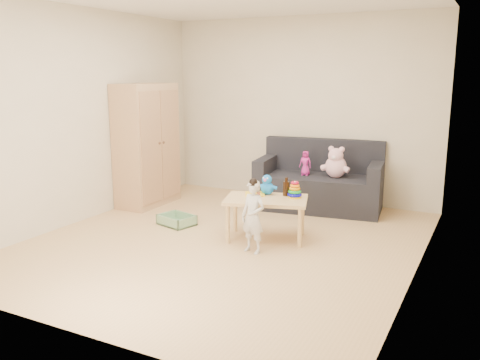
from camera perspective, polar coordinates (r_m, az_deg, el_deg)
The scene contains 13 objects.
room at distance 5.36m, azimuth -1.71°, elevation 6.36°, with size 4.50×4.50×4.50m.
wardrobe at distance 7.16m, azimuth -10.43°, elevation 3.89°, with size 0.47×0.93×1.68m, color tan.
sofa at distance 6.97m, azimuth 8.82°, elevation -1.34°, with size 1.65×0.83×0.46m, color black.
play_table at distance 5.66m, azimuth 2.93°, elevation -4.34°, with size 0.89×0.56×0.47m, color tan.
storage_bin at distance 6.25m, azimuth -7.12°, elevation -4.47°, with size 0.41×0.31×0.12m, color #76A175, non-canonical shape.
toddler at distance 5.20m, azimuth 1.49°, elevation -4.25°, with size 0.27×0.18×0.74m, color beige.
pink_bear at distance 6.79m, azimuth 10.72°, elevation 1.74°, with size 0.30×0.26×0.35m, color #F4B4C3, non-canonical shape.
doll at distance 6.87m, azimuth 7.35°, elevation 1.87°, with size 0.16×0.11×0.32m, color #C6258C.
ring_stacker at distance 5.62m, azimuth 6.16°, elevation -1.27°, with size 0.16×0.16×0.19m.
brown_bottle at distance 5.70m, azimuth 5.21°, elevation -0.90°, with size 0.07×0.07×0.21m.
blue_plush at distance 5.74m, azimuth 3.08°, elevation -0.49°, with size 0.19×0.15×0.23m, color blue, non-canonical shape.
wooden_figure at distance 5.59m, azimuth 2.09°, elevation -1.54°, with size 0.04×0.03×0.10m, color brown, non-canonical shape.
yellow_book at distance 5.75m, azimuth 1.68°, elevation -1.58°, with size 0.21×0.21×0.02m, color yellow.
Camera 1 is at (2.57, -4.67, 1.83)m, focal length 38.00 mm.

